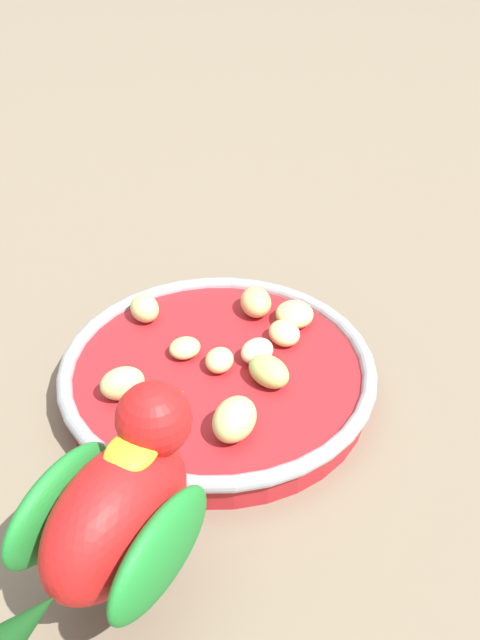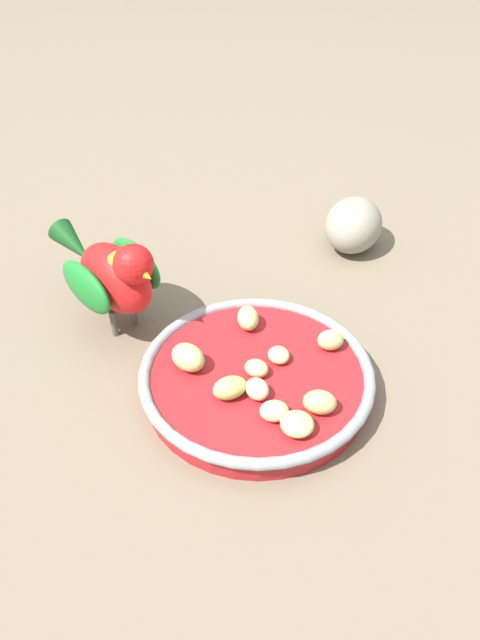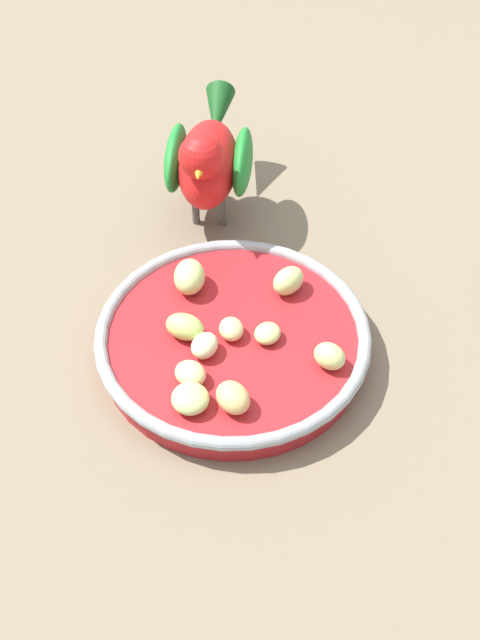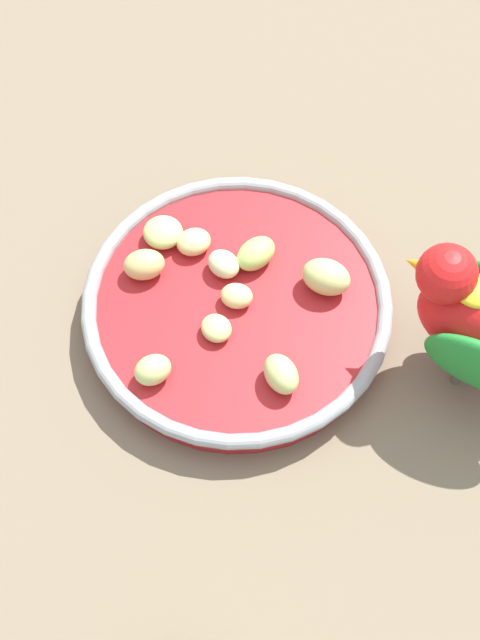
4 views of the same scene
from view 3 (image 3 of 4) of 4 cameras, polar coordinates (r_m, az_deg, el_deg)
ground_plane at (r=0.76m, az=-2.38°, el=-1.22°), size 4.00×4.00×0.00m
feeding_bowl at (r=0.73m, az=-0.48°, el=-1.40°), size 0.24×0.24×0.03m
apple_piece_0 at (r=0.72m, az=1.85°, el=-0.90°), size 0.03×0.03×0.01m
apple_piece_1 at (r=0.72m, az=-3.72°, el=-0.45°), size 0.04×0.04×0.02m
apple_piece_2 at (r=0.76m, az=-3.41°, el=2.91°), size 0.05×0.04×0.03m
apple_piece_3 at (r=0.69m, az=-3.34°, el=-3.61°), size 0.03×0.03×0.02m
apple_piece_4 at (r=0.76m, az=3.26°, el=2.64°), size 0.03×0.04×0.02m
apple_piece_5 at (r=0.71m, az=-2.39°, el=-1.72°), size 0.03×0.03×0.02m
apple_piece_6 at (r=0.72m, az=-0.59°, el=-0.61°), size 0.03×0.03×0.02m
apple_piece_7 at (r=0.67m, az=-3.35°, el=-5.28°), size 0.04×0.03×0.02m
apple_piece_8 at (r=0.70m, az=6.02°, el=-2.42°), size 0.03×0.03×0.02m
apple_piece_9 at (r=0.67m, az=-0.47°, el=-5.22°), size 0.03×0.03×0.02m
parrot at (r=0.83m, az=-2.13°, el=10.76°), size 0.16×0.13×0.13m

